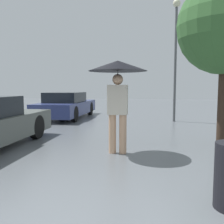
# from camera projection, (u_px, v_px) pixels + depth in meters

# --- Properties ---
(pedestrian) EXTENTS (1.23, 1.23, 1.95)m
(pedestrian) POSITION_uv_depth(u_px,v_px,m) (118.00, 77.00, 5.18)
(pedestrian) COLOR tan
(pedestrian) RESTS_ON ground_plane
(parked_car_farthest) EXTENTS (1.72, 4.47, 1.18)m
(parked_car_farthest) POSITION_uv_depth(u_px,v_px,m) (67.00, 106.00, 11.60)
(parked_car_farthest) COLOR navy
(parked_car_farthest) RESTS_ON ground_plane
(street_lamp) EXTENTS (0.30, 0.30, 4.89)m
(street_lamp) POSITION_uv_depth(u_px,v_px,m) (176.00, 43.00, 10.06)
(street_lamp) COLOR #515456
(street_lamp) RESTS_ON ground_plane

